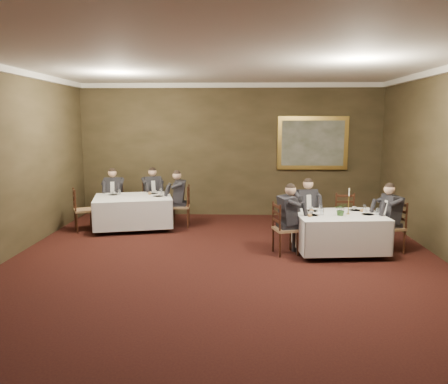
# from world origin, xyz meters

# --- Properties ---
(ground) EXTENTS (10.00, 10.00, 0.00)m
(ground) POSITION_xyz_m (0.00, 0.00, 0.00)
(ground) COLOR black
(ground) RESTS_ON ground
(ceiling) EXTENTS (8.00, 10.00, 0.10)m
(ceiling) POSITION_xyz_m (0.00, 0.00, 3.50)
(ceiling) COLOR silver
(ceiling) RESTS_ON back_wall
(back_wall) EXTENTS (8.00, 0.10, 3.50)m
(back_wall) POSITION_xyz_m (0.00, 5.00, 1.75)
(back_wall) COLOR #302918
(back_wall) RESTS_ON ground
(front_wall) EXTENTS (8.00, 0.10, 3.50)m
(front_wall) POSITION_xyz_m (0.00, -5.00, 1.75)
(front_wall) COLOR #302918
(front_wall) RESTS_ON ground
(crown_molding) EXTENTS (8.00, 10.00, 0.12)m
(crown_molding) POSITION_xyz_m (0.00, 0.00, 3.44)
(crown_molding) COLOR white
(crown_molding) RESTS_ON back_wall
(table_main) EXTENTS (1.76, 1.41, 0.67)m
(table_main) POSITION_xyz_m (2.16, 1.58, 0.45)
(table_main) COLOR black
(table_main) RESTS_ON ground
(table_second) EXTENTS (2.06, 1.74, 0.67)m
(table_second) POSITION_xyz_m (-2.26, 3.38, 0.45)
(table_second) COLOR black
(table_second) RESTS_ON ground
(chair_main_backleft) EXTENTS (0.54, 0.52, 1.00)m
(chair_main_backleft) POSITION_xyz_m (1.64, 2.38, 0.28)
(chair_main_backleft) COLOR olive
(chair_main_backleft) RESTS_ON ground
(diner_main_backleft) EXTENTS (0.51, 0.57, 1.35)m
(diner_main_backleft) POSITION_xyz_m (1.64, 2.37, 0.51)
(diner_main_backleft) COLOR black
(diner_main_backleft) RESTS_ON chair_main_backleft
(chair_main_backright) EXTENTS (0.45, 0.43, 1.00)m
(chair_main_backright) POSITION_xyz_m (2.52, 2.46, 0.28)
(chair_main_backright) COLOR olive
(chair_main_backright) RESTS_ON ground
(chair_main_endleft) EXTENTS (0.52, 0.54, 1.00)m
(chair_main_endleft) POSITION_xyz_m (1.12, 1.48, 0.28)
(chair_main_endleft) COLOR olive
(chair_main_endleft) RESTS_ON ground
(diner_main_endleft) EXTENTS (0.57, 0.51, 1.35)m
(diner_main_endleft) POSITION_xyz_m (1.14, 1.48, 0.51)
(diner_main_endleft) COLOR black
(diner_main_endleft) RESTS_ON chair_main_endleft
(chair_main_endright) EXTENTS (0.51, 0.52, 1.00)m
(chair_main_endright) POSITION_xyz_m (3.20, 1.68, 0.28)
(chair_main_endright) COLOR olive
(chair_main_endright) RESTS_ON ground
(diner_main_endright) EXTENTS (0.56, 0.49, 1.35)m
(diner_main_endright) POSITION_xyz_m (3.19, 1.68, 0.51)
(diner_main_endright) COLOR black
(diner_main_endright) RESTS_ON chair_main_endright
(chair_sec_backleft) EXTENTS (0.47, 0.45, 1.00)m
(chair_sec_backleft) POSITION_xyz_m (-2.94, 4.16, 0.28)
(chair_sec_backleft) COLOR olive
(chair_sec_backleft) RESTS_ON ground
(diner_sec_backleft) EXTENTS (0.44, 0.51, 1.35)m
(diner_sec_backleft) POSITION_xyz_m (-2.94, 4.15, 0.51)
(diner_sec_backleft) COLOR black
(diner_sec_backleft) RESTS_ON chair_sec_backleft
(chair_sec_backright) EXTENTS (0.58, 0.57, 1.00)m
(chair_sec_backright) POSITION_xyz_m (-2.01, 4.38, 0.28)
(chair_sec_backright) COLOR olive
(chair_sec_backright) RESTS_ON ground
(diner_sec_backright) EXTENTS (0.56, 0.60, 1.35)m
(diner_sec_backright) POSITION_xyz_m (-2.00, 4.37, 0.51)
(diner_sec_backright) COLOR black
(diner_sec_backright) RESTS_ON chair_sec_backright
(chair_sec_endright) EXTENTS (0.44, 0.46, 1.00)m
(chair_sec_endright) POSITION_xyz_m (-1.16, 3.64, 0.28)
(chair_sec_endright) COLOR olive
(chair_sec_endright) RESTS_ON ground
(diner_sec_endright) EXTENTS (0.50, 0.43, 1.35)m
(diner_sec_endright) POSITION_xyz_m (-1.17, 3.64, 0.51)
(diner_sec_endright) COLOR black
(diner_sec_endright) RESTS_ON chair_sec_endright
(chair_sec_endleft) EXTENTS (0.57, 0.58, 1.00)m
(chair_sec_endleft) POSITION_xyz_m (-3.36, 3.11, 0.28)
(chair_sec_endleft) COLOR olive
(chair_sec_endleft) RESTS_ON ground
(centerpiece) EXTENTS (0.26, 0.24, 0.25)m
(centerpiece) POSITION_xyz_m (2.16, 1.46, 0.89)
(centerpiece) COLOR #2D5926
(centerpiece) RESTS_ON table_main
(candlestick) EXTENTS (0.08, 0.08, 0.52)m
(candlestick) POSITION_xyz_m (2.33, 1.59, 0.95)
(candlestick) COLOR gold
(candlestick) RESTS_ON table_main
(place_setting_table_main) EXTENTS (0.33, 0.31, 0.14)m
(place_setting_table_main) POSITION_xyz_m (1.74, 1.91, 0.80)
(place_setting_table_main) COLOR white
(place_setting_table_main) RESTS_ON table_main
(place_setting_table_second) EXTENTS (0.33, 0.31, 0.14)m
(place_setting_table_second) POSITION_xyz_m (-2.76, 3.66, 0.80)
(place_setting_table_second) COLOR white
(place_setting_table_second) RESTS_ON table_second
(painting) EXTENTS (1.84, 0.09, 1.39)m
(painting) POSITION_xyz_m (2.16, 4.94, 1.95)
(painting) COLOR gold
(painting) RESTS_ON back_wall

